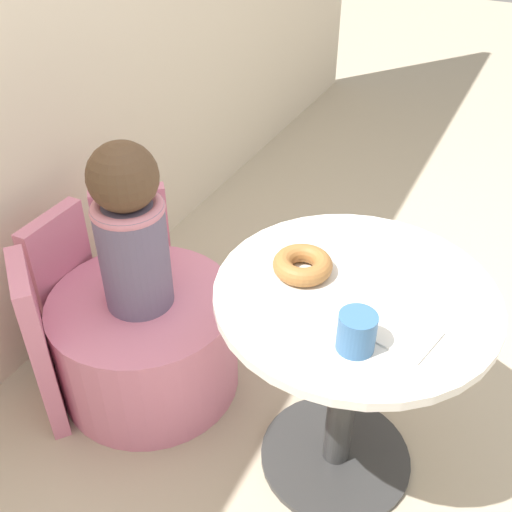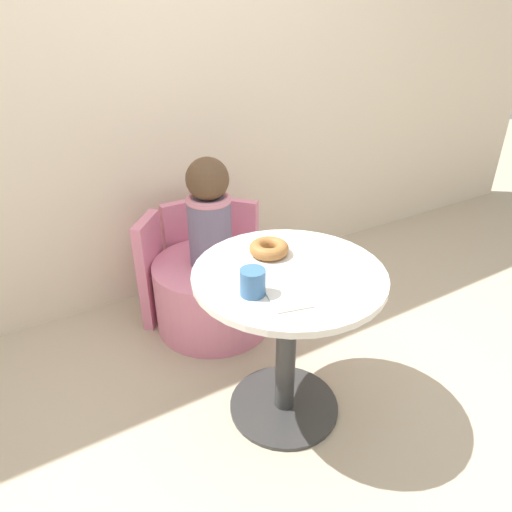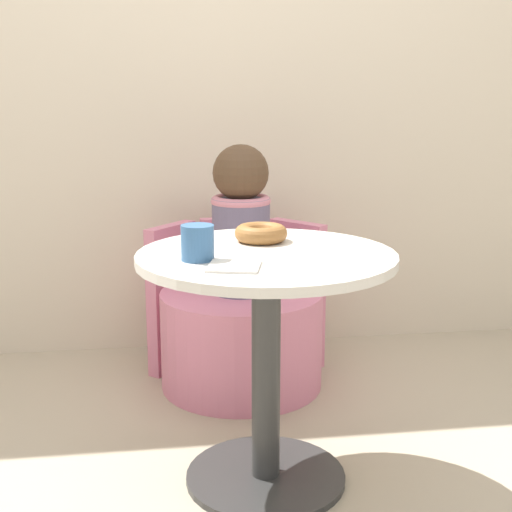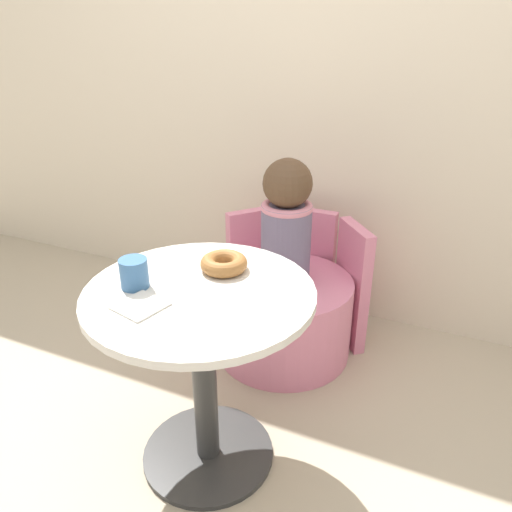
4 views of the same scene
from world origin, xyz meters
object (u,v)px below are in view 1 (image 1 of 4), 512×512
(child_figure, at_px, (130,228))
(cup, at_px, (357,332))
(round_table, at_px, (349,349))
(donut, at_px, (303,265))
(tub_chair, at_px, (147,342))

(child_figure, xyz_separation_m, cup, (-0.19, -0.72, 0.07))
(round_table, bearing_deg, cup, -162.06)
(donut, bearing_deg, child_figure, 89.28)
(round_table, relative_size, donut, 4.61)
(round_table, height_order, donut, donut)
(tub_chair, distance_m, child_figure, 0.44)
(tub_chair, bearing_deg, round_table, -91.14)
(round_table, relative_size, cup, 7.67)
(donut, bearing_deg, round_table, -92.71)
(donut, xyz_separation_m, cup, (-0.19, -0.20, 0.02))
(round_table, xyz_separation_m, child_figure, (0.01, 0.66, 0.16))
(child_figure, bearing_deg, cup, -104.98)
(round_table, distance_m, child_figure, 0.68)
(tub_chair, height_order, child_figure, child_figure)
(child_figure, bearing_deg, round_table, -91.14)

